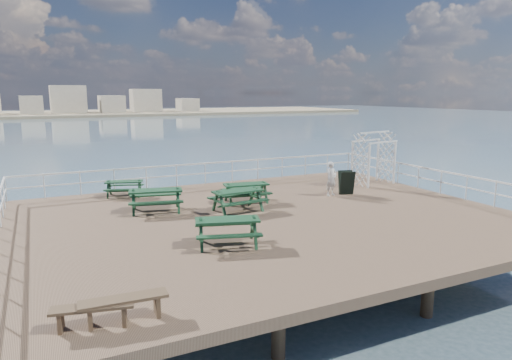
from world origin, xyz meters
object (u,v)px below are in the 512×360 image
at_px(trellis_arbor, 374,161).
at_px(picnic_table_c, 246,189).
at_px(picnic_table_b, 124,185).
at_px(picnic_table_a, 156,196).
at_px(picnic_table_e, 238,196).
at_px(person, 331,179).
at_px(flat_bench_far, 93,311).
at_px(flat_bench_near, 124,303).
at_px(picnic_table_d, 227,226).

bearing_deg(trellis_arbor, picnic_table_c, 175.59).
distance_m(picnic_table_c, trellis_arbor, 7.42).
relative_size(picnic_table_b, picnic_table_c, 0.93).
bearing_deg(picnic_table_a, picnic_table_e, -11.95).
distance_m(trellis_arbor, person, 3.68).
bearing_deg(picnic_table_b, flat_bench_far, -84.84).
distance_m(flat_bench_near, person, 12.92).
height_order(picnic_table_b, person, person).
bearing_deg(person, picnic_table_c, 159.62).
bearing_deg(picnic_table_b, trellis_arbor, 5.32).
xyz_separation_m(picnic_table_b, trellis_arbor, (11.77, -2.63, 0.68)).
height_order(picnic_table_d, trellis_arbor, trellis_arbor).
relative_size(picnic_table_b, picnic_table_e, 0.94).
distance_m(picnic_table_a, picnic_table_c, 3.78).
bearing_deg(picnic_table_b, picnic_table_d, -60.92).
height_order(picnic_table_a, flat_bench_near, picnic_table_a).
bearing_deg(person, picnic_table_d, -160.49).
bearing_deg(person, picnic_table_a, 162.39).
distance_m(picnic_table_c, flat_bench_near, 10.44).
relative_size(picnic_table_c, person, 1.34).
distance_m(picnic_table_b, trellis_arbor, 12.08).
distance_m(flat_bench_far, person, 13.41).
distance_m(picnic_table_b, person, 9.22).
bearing_deg(picnic_table_c, picnic_table_d, -111.72).
relative_size(picnic_table_e, trellis_arbor, 0.77).
xyz_separation_m(flat_bench_near, flat_bench_far, (-0.60, 0.00, -0.04)).
height_order(picnic_table_a, picnic_table_c, picnic_table_a).
relative_size(flat_bench_near, trellis_arbor, 0.67).
bearing_deg(picnic_table_a, person, 8.06).
xyz_separation_m(picnic_table_c, flat_bench_near, (-6.44, -8.21, -0.20)).
relative_size(picnic_table_e, flat_bench_far, 1.26).
xyz_separation_m(flat_bench_near, trellis_arbor, (13.80, 8.97, 0.80)).
xyz_separation_m(picnic_table_d, flat_bench_near, (-3.64, -3.43, -0.22)).
distance_m(picnic_table_b, flat_bench_far, 11.90).
bearing_deg(picnic_table_c, flat_bench_far, -121.99).
relative_size(picnic_table_e, person, 1.34).
height_order(picnic_table_d, flat_bench_near, picnic_table_d).
bearing_deg(picnic_table_b, picnic_table_c, -19.59).
distance_m(picnic_table_b, picnic_table_e, 5.78).
bearing_deg(picnic_table_d, trellis_arbor, 45.36).
height_order(flat_bench_near, trellis_arbor, trellis_arbor).
bearing_deg(picnic_table_e, flat_bench_near, -132.46).
relative_size(picnic_table_d, flat_bench_near, 1.29).
height_order(picnic_table_c, picnic_table_e, picnic_table_e).
height_order(flat_bench_near, flat_bench_far, flat_bench_near).
relative_size(flat_bench_near, person, 1.15).
xyz_separation_m(picnic_table_d, person, (6.73, 4.26, 0.17)).
relative_size(picnic_table_c, picnic_table_e, 1.00).
bearing_deg(picnic_table_d, picnic_table_c, 76.45).
bearing_deg(picnic_table_c, picnic_table_e, -118.30).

